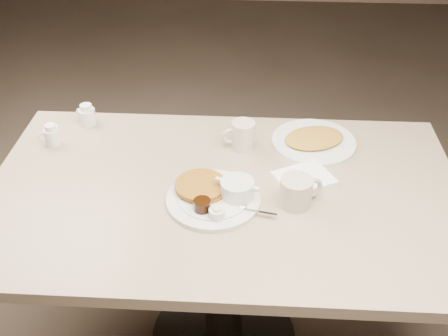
# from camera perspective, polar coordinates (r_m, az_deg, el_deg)

# --- Properties ---
(diner_table) EXTENTS (1.50, 0.90, 0.75)m
(diner_table) POSITION_cam_1_polar(r_m,az_deg,el_deg) (1.80, -0.04, -6.56)
(diner_table) COLOR tan
(diner_table) RESTS_ON ground
(main_plate) EXTENTS (0.38, 0.37, 0.07)m
(main_plate) POSITION_cam_1_polar(r_m,az_deg,el_deg) (1.64, -0.85, -2.82)
(main_plate) COLOR silver
(main_plate) RESTS_ON diner_table
(coffee_mug_near) EXTENTS (0.15, 0.13, 0.09)m
(coffee_mug_near) POSITION_cam_1_polar(r_m,az_deg,el_deg) (1.63, 7.75, -2.44)
(coffee_mug_near) COLOR #BCB39C
(coffee_mug_near) RESTS_ON diner_table
(napkin) EXTENTS (0.22, 0.20, 0.02)m
(napkin) POSITION_cam_1_polar(r_m,az_deg,el_deg) (1.74, 8.47, -1.13)
(napkin) COLOR white
(napkin) RESTS_ON diner_table
(coffee_mug_far) EXTENTS (0.12, 0.09, 0.10)m
(coffee_mug_far) POSITION_cam_1_polar(r_m,az_deg,el_deg) (1.86, 1.94, 3.49)
(coffee_mug_far) COLOR beige
(coffee_mug_far) RESTS_ON diner_table
(creamer_left) EXTENTS (0.08, 0.06, 0.08)m
(creamer_left) POSITION_cam_1_polar(r_m,az_deg,el_deg) (1.98, -17.77, 3.30)
(creamer_left) COLOR white
(creamer_left) RESTS_ON diner_table
(creamer_right) EXTENTS (0.08, 0.06, 0.08)m
(creamer_right) POSITION_cam_1_polar(r_m,az_deg,el_deg) (2.06, -14.30, 5.44)
(creamer_right) COLOR white
(creamer_right) RESTS_ON diner_table
(hash_plate) EXTENTS (0.39, 0.39, 0.04)m
(hash_plate) POSITION_cam_1_polar(r_m,az_deg,el_deg) (1.92, 9.49, 2.87)
(hash_plate) COLOR silver
(hash_plate) RESTS_ON diner_table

